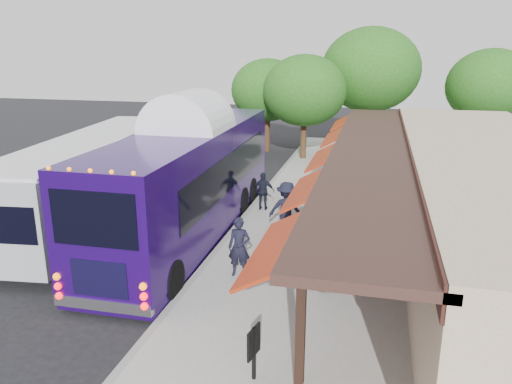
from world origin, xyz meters
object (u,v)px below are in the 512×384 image
Objects in this scene: city_bus at (93,176)px; ped_c at (263,191)px; ped_a at (239,247)px; ped_b at (313,238)px; sign_board at (254,345)px; coach_bus at (190,175)px; ped_d at (286,209)px.

city_bus reaches higher than ped_c.
ped_a is at bearing -35.28° from city_bus.
sign_board is (-0.44, -5.64, -0.14)m from ped_b.
coach_bus reaches higher than sign_board.
ped_b is 5.66m from sign_board.
ped_a is at bearing 81.57° from ped_d.
ped_a is (2.75, -3.32, -1.17)m from coach_bus.
ped_d reaches higher than ped_b.
ped_b is 5.73m from ped_c.
coach_bus is 9.03m from sign_board.
ped_c is 3.10m from ped_d.
ped_d is (3.51, 0.13, -1.06)m from coach_bus.
ped_b is at bearing 112.48° from ped_c.
ped_a is 4.77m from sign_board.
ped_d is at bearing -59.70° from ped_b.
ped_b is 1.19× the size of ped_c.
ped_a reaches higher than sign_board.
coach_bus reaches higher than ped_b.
ped_b is 2.63m from ped_d.
ped_a is 1.52× the size of sign_board.
ped_c is 0.79× the size of ped_d.
ped_a is at bearing 121.28° from sign_board.
coach_bus is 11.06× the size of sign_board.
ped_c reaches higher than sign_board.
city_bus is 7.02× the size of ped_a.
ped_b is (1.99, 1.13, 0.04)m from ped_a.
ped_d is (-1.24, 2.32, 0.06)m from ped_b.
sign_board is (8.44, -8.26, -0.88)m from city_bus.
ped_b is at bearing -25.35° from coach_bus.
city_bus is at bearing 149.01° from ped_a.
city_bus is at bearing -14.16° from ped_b.
ped_a is 0.96× the size of ped_b.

